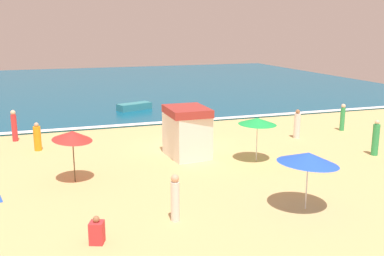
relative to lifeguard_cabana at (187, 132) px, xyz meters
name	(u,v)px	position (x,y,z in m)	size (l,w,h in m)	color
ground_plane	(184,148)	(0.36, 1.60, -1.30)	(60.00, 60.00, 0.00)	#D8B775
ocean_water	(109,85)	(0.36, 29.60, -1.25)	(60.00, 44.00, 0.10)	#0F567A
wave_breaker_foam	(156,123)	(0.36, 7.90, -1.20)	(57.00, 0.70, 0.01)	white
lifeguard_cabana	(187,132)	(0.00, 0.00, 0.00)	(2.02, 2.51, 2.55)	white
beach_umbrella_1	(308,158)	(2.00, -7.71, 0.62)	(2.42, 2.40, 2.21)	silver
beach_umbrella_3	(257,121)	(2.99, -1.84, 0.70)	(2.63, 2.62, 2.19)	silver
beach_umbrella_4	(72,136)	(-5.70, -2.04, 0.72)	(2.38, 2.38, 2.31)	#4C3823
beachgoer_0	(376,139)	(9.21, -2.89, -0.43)	(0.49, 0.49, 1.85)	green
beachgoer_1	(207,125)	(2.26, 3.09, -0.46)	(0.42, 0.42, 1.75)	green
beachgoer_2	(14,126)	(-8.46, 6.13, -0.40)	(0.42, 0.42, 1.82)	red
beachgoer_5	(343,117)	(11.15, 2.33, -0.45)	(0.30, 0.30, 1.72)	green
beachgoer_7	(37,138)	(-7.20, 3.61, -0.60)	(0.55, 0.55, 1.53)	orange
beachgoer_8	(175,198)	(-2.76, -7.16, -0.48)	(0.40, 0.40, 1.65)	white
beachgoer_9	(297,125)	(7.34, 1.51, -0.49)	(0.51, 0.51, 1.73)	white
beachgoer_10	(189,126)	(1.78, 5.15, -0.91)	(0.64, 0.64, 0.93)	red
beachgoer_12	(97,232)	(-5.47, -7.92, -0.92)	(0.54, 0.54, 0.89)	red
small_boat_0	(134,106)	(-0.06, 13.16, -0.94)	(2.85, 1.86, 0.53)	teal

